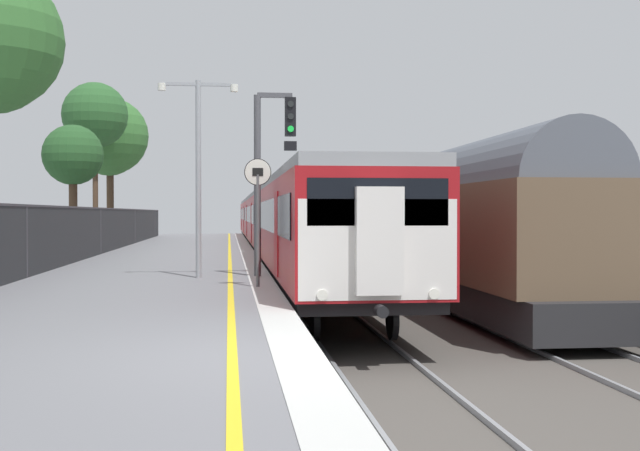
% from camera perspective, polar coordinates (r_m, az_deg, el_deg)
% --- Properties ---
extents(ground, '(17.40, 110.00, 1.21)m').
position_cam_1_polar(ground, '(9.86, 11.82, -12.27)').
color(ground, slate).
extents(commuter_train_at_platform, '(2.83, 60.91, 3.81)m').
position_cam_1_polar(commuter_train_at_platform, '(43.41, -3.25, 0.40)').
color(commuter_train_at_platform, maroon).
rests_on(commuter_train_at_platform, ground).
extents(freight_train_adjacent_track, '(2.60, 39.87, 4.40)m').
position_cam_1_polar(freight_train_adjacent_track, '(34.11, 4.43, 0.49)').
color(freight_train_adjacent_track, '#232326').
rests_on(freight_train_adjacent_track, ground).
extents(signal_gantry, '(1.10, 0.24, 4.73)m').
position_cam_1_polar(signal_gantry, '(20.67, -3.70, 4.58)').
color(signal_gantry, '#47474C').
rests_on(signal_gantry, ground).
extents(speed_limit_sign, '(0.59, 0.08, 2.83)m').
position_cam_1_polar(speed_limit_sign, '(17.62, -4.46, 1.43)').
color(speed_limit_sign, '#59595B').
rests_on(speed_limit_sign, ground).
extents(platform_lamp_mid, '(2.00, 0.20, 4.97)m').
position_cam_1_polar(platform_lamp_mid, '(20.40, -8.67, 4.66)').
color(platform_lamp_mid, '#93999E').
rests_on(platform_lamp_mid, ground).
extents(background_tree_left, '(2.85, 2.94, 5.81)m').
position_cam_1_polar(background_tree_left, '(39.69, -17.26, 4.62)').
color(background_tree_left, '#473323').
rests_on(background_tree_left, ground).
extents(background_tree_right, '(3.53, 3.53, 8.70)m').
position_cam_1_polar(background_tree_right, '(45.18, -15.67, 7.43)').
color(background_tree_right, '#473323').
rests_on(background_tree_right, ground).
extents(background_tree_back, '(4.53, 4.53, 8.48)m').
position_cam_1_polar(background_tree_back, '(49.23, -14.77, 5.95)').
color(background_tree_back, '#473323').
rests_on(background_tree_back, ground).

